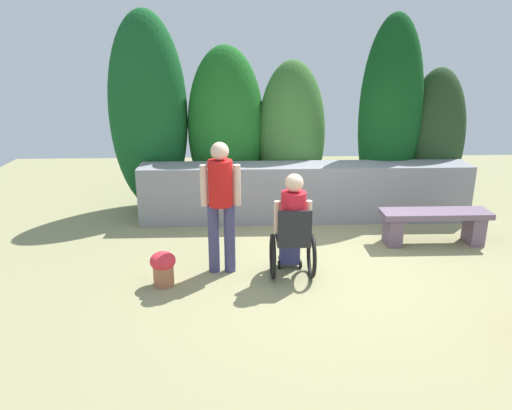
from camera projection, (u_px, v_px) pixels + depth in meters
The scene contains 7 objects.
ground_plane at pixel (323, 269), 6.30m from camera, with size 13.48×13.48×0.00m, color #908C61.
stone_retaining_wall at pixel (305, 192), 7.99m from camera, with size 5.33×0.60×0.93m, color gray.
hedge_backdrop at pixel (272, 125), 8.33m from camera, with size 6.09×1.09×3.33m.
stone_bench at pixel (434, 222), 7.04m from camera, with size 1.55×0.41×0.50m.
person_in_wheelchair at pixel (292, 229), 5.94m from camera, with size 0.53×0.66×1.33m.
person_standing_companion at pixel (221, 199), 5.96m from camera, with size 0.49×0.30×1.67m.
flower_pot_terracotta_by_wall at pixel (163, 266), 5.82m from camera, with size 0.31×0.31×0.43m.
Camera 1 is at (-1.09, -5.69, 2.74)m, focal length 34.31 mm.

